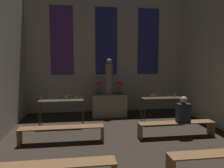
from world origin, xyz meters
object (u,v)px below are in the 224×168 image
object	(u,v)px
flower_vase_left	(98,87)
candle_rack_right	(162,101)
pew_second_right	(224,158)
person_seated	(183,111)
statue	(109,78)
altar	(109,105)
candle_rack_left	(61,104)
pew_back_right	(176,126)
pew_back_left	(62,131)
flower_vase_right	(120,87)

from	to	relation	value
flower_vase_left	candle_rack_right	xyz separation A→B (m)	(2.16, -1.12, -0.41)
pew_second_right	person_seated	size ratio (longest dim) A/B	2.98
statue	candle_rack_right	distance (m)	2.20
altar	candle_rack_left	bearing A→B (deg)	-146.96
flower_vase_left	candle_rack_right	bearing A→B (deg)	-27.49
candle_rack_right	candle_rack_left	bearing A→B (deg)	179.99
altar	pew_back_right	world-z (taller)	altar
statue	pew_back_left	xyz separation A→B (m)	(-1.60, -2.60, -1.19)
statue	candle_rack_left	xyz separation A→B (m)	(-1.73, -1.12, -0.76)
candle_rack_right	altar	bearing A→B (deg)	147.00
candle_rack_left	candle_rack_right	world-z (taller)	candle_rack_left
pew_back_right	pew_back_left	bearing A→B (deg)	180.00
altar	pew_back_right	distance (m)	3.06
flower_vase_right	pew_back_left	world-z (taller)	flower_vase_right
candle_rack_left	pew_back_right	xyz separation A→B (m)	(3.33, -1.48, -0.44)
pew_second_right	person_seated	world-z (taller)	person_seated
candle_rack_right	person_seated	world-z (taller)	person_seated
statue	candle_rack_right	size ratio (longest dim) A/B	0.95
candle_rack_right	pew_second_right	bearing A→B (deg)	-92.04
flower_vase_right	pew_back_right	bearing A→B (deg)	-65.71
altar	candle_rack_left	world-z (taller)	candle_rack_left
candle_rack_left	pew_second_right	xyz separation A→B (m)	(3.33, -3.58, -0.44)
flower_vase_left	pew_back_right	size ratio (longest dim) A/B	0.22
altar	flower_vase_right	xyz separation A→B (m)	(0.43, 0.00, 0.73)
candle_rack_right	person_seated	bearing A→B (deg)	-87.45
flower_vase_left	flower_vase_right	size ratio (longest dim) A/B	1.00
altar	candle_rack_right	world-z (taller)	candle_rack_right
candle_rack_right	pew_back_left	world-z (taller)	candle_rack_right
flower_vase_right	candle_rack_left	distance (m)	2.46
pew_back_right	flower_vase_right	bearing A→B (deg)	114.29
flower_vase_left	pew_back_right	xyz separation A→B (m)	(2.03, -2.60, -0.84)
flower_vase_left	pew_second_right	xyz separation A→B (m)	(2.03, -4.70, -0.84)
pew_second_right	pew_back_left	bearing A→B (deg)	146.78
statue	flower_vase_right	bearing A→B (deg)	0.00
candle_rack_left	pew_back_left	xyz separation A→B (m)	(0.12, -1.48, -0.44)
candle_rack_left	flower_vase_right	bearing A→B (deg)	27.52
candle_rack_right	person_seated	size ratio (longest dim) A/B	1.95
candle_rack_right	pew_second_right	world-z (taller)	candle_rack_right
candle_rack_left	statue	bearing A→B (deg)	33.04
statue	flower_vase_left	size ratio (longest dim) A/B	2.81
altar	pew_second_right	xyz separation A→B (m)	(1.60, -4.70, -0.12)
person_seated	pew_second_right	bearing A→B (deg)	-95.26
altar	candle_rack_right	distance (m)	2.09
pew_back_left	candle_rack_left	bearing A→B (deg)	94.79
person_seated	pew_back_left	bearing A→B (deg)	180.00
flower_vase_right	candle_rack_left	xyz separation A→B (m)	(-2.15, -1.12, -0.41)
flower_vase_left	candle_rack_left	bearing A→B (deg)	-139.13
candle_rack_left	candle_rack_right	xyz separation A→B (m)	(3.46, -0.00, -0.00)
person_seated	flower_vase_left	bearing A→B (deg)	130.54
candle_rack_right	pew_back_right	world-z (taller)	candle_rack_right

